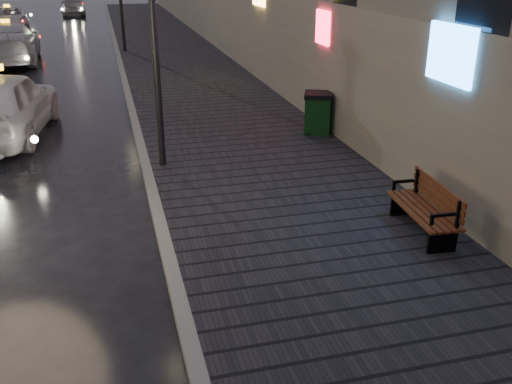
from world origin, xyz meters
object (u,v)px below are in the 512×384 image
Objects in this scene: bench at (427,208)px; taxi_near at (2,105)px; taxi_far at (8,18)px; trash_bin at (318,113)px; taxi_mid at (9,43)px; car_far at (73,6)px.

bench is 0.34× the size of taxi_near.
taxi_near is 1.02× the size of taxi_far.
trash_bin is 0.21× the size of taxi_near.
taxi_far is at bearing 133.39° from trash_bin.
taxi_mid reaches higher than bench.
taxi_near is 0.86× the size of taxi_mid.
taxi_far is (-1.61, 12.74, -0.16)m from taxi_mid.
taxi_near is 24.32m from taxi_far.
car_far is (3.54, 8.16, 0.05)m from taxi_far.
taxi_far reaches higher than trash_bin.
taxi_far is at bearing 63.07° from car_far.
taxi_mid reaches higher than trash_bin.
taxi_near is 11.48m from taxi_mid.
taxi_near is (-7.47, 2.09, 0.17)m from trash_bin.
taxi_near reaches higher than trash_bin.
trash_bin is 0.21× the size of taxi_far.
trash_bin is 0.24× the size of car_far.
taxi_far is (-10.34, 26.24, 0.00)m from trash_bin.
bench is 40.53m from car_far.
taxi_near is 32.31m from car_far.
car_far reaches higher than taxi_far.
trash_bin is at bearing 91.28° from bench.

